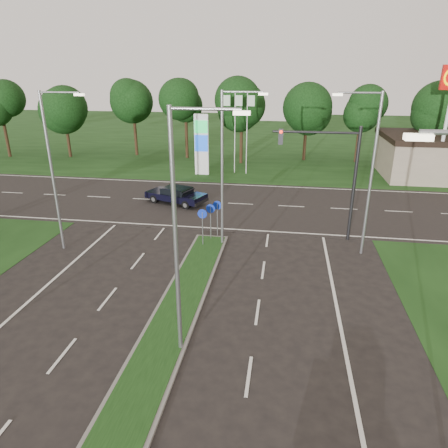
# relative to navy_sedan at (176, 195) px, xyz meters

# --- Properties ---
(verge_far) EXTENTS (160.00, 50.00, 0.02)m
(verge_far) POSITION_rel_navy_sedan_xyz_m (4.10, 31.55, -0.71)
(verge_far) COLOR #153411
(verge_far) RESTS_ON ground
(cross_road) EXTENTS (160.00, 12.00, 0.02)m
(cross_road) POSITION_rel_navy_sedan_xyz_m (4.10, 0.55, -0.71)
(cross_road) COLOR black
(cross_road) RESTS_ON ground
(median_kerb) EXTENTS (2.00, 26.00, 0.12)m
(median_kerb) POSITION_rel_navy_sedan_xyz_m (4.10, -19.45, -0.65)
(median_kerb) COLOR slate
(median_kerb) RESTS_ON ground
(streetlight_median_near) EXTENTS (2.53, 0.22, 9.00)m
(streetlight_median_near) POSITION_rel_navy_sedan_xyz_m (5.10, -17.45, 4.37)
(streetlight_median_near) COLOR gray
(streetlight_median_near) RESTS_ON ground
(streetlight_median_far) EXTENTS (2.53, 0.22, 9.00)m
(streetlight_median_far) POSITION_rel_navy_sedan_xyz_m (5.10, -7.45, 4.37)
(streetlight_median_far) COLOR gray
(streetlight_median_far) RESTS_ON ground
(streetlight_left_far) EXTENTS (2.53, 0.22, 9.00)m
(streetlight_left_far) POSITION_rel_navy_sedan_xyz_m (-4.20, -9.45, 4.37)
(streetlight_left_far) COLOR gray
(streetlight_left_far) RESTS_ON ground
(streetlight_right_far) EXTENTS (2.53, 0.22, 9.00)m
(streetlight_right_far) POSITION_rel_navy_sedan_xyz_m (12.90, -7.45, 4.37)
(streetlight_right_far) COLOR gray
(streetlight_right_far) RESTS_ON ground
(traffic_signal) EXTENTS (5.10, 0.42, 7.00)m
(traffic_signal) POSITION_rel_navy_sedan_xyz_m (11.29, -5.45, 3.95)
(traffic_signal) COLOR black
(traffic_signal) RESTS_ON ground
(median_signs) EXTENTS (1.16, 1.76, 2.38)m
(median_signs) POSITION_rel_navy_sedan_xyz_m (4.10, -7.05, 1.01)
(median_signs) COLOR gray
(median_signs) RESTS_ON ground
(gas_pylon) EXTENTS (5.80, 1.26, 8.00)m
(gas_pylon) POSITION_rel_navy_sedan_xyz_m (0.32, 9.60, 2.49)
(gas_pylon) COLOR silver
(gas_pylon) RESTS_ON ground
(treeline_far) EXTENTS (6.00, 6.00, 9.90)m
(treeline_far) POSITION_rel_navy_sedan_xyz_m (4.20, 16.48, 6.12)
(treeline_far) COLOR black
(treeline_far) RESTS_ON ground
(navy_sedan) EXTENTS (5.17, 3.50, 1.32)m
(navy_sedan) POSITION_rel_navy_sedan_xyz_m (0.00, 0.00, 0.00)
(navy_sedan) COLOR black
(navy_sedan) RESTS_ON ground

